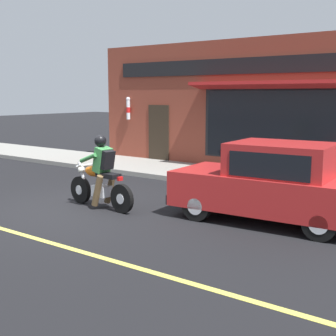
% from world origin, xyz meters
% --- Properties ---
extents(ground_plane, '(80.00, 80.00, 0.00)m').
position_xyz_m(ground_plane, '(0.00, 0.00, 0.00)').
color(ground_plane, black).
extents(sidewalk_curb, '(2.60, 22.00, 0.14)m').
position_xyz_m(sidewalk_curb, '(5.24, 3.00, 0.07)').
color(sidewalk_curb, gray).
rests_on(sidewalk_curb, ground).
extents(storefront_building, '(1.25, 10.97, 4.20)m').
position_xyz_m(storefront_building, '(6.77, -0.43, 2.11)').
color(storefront_building, brown).
rests_on(storefront_building, ground).
extents(motorcycle_with_rider, '(0.60, 2.02, 1.62)m').
position_xyz_m(motorcycle_with_rider, '(0.48, -0.45, 0.68)').
color(motorcycle_with_rider, black).
rests_on(motorcycle_with_rider, ground).
extents(car_hatchback, '(1.89, 3.88, 1.57)m').
position_xyz_m(car_hatchback, '(1.68, -3.93, 0.77)').
color(car_hatchback, black).
rests_on(car_hatchback, ground).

